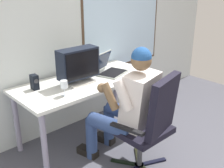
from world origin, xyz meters
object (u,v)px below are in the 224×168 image
desk (86,87)px  desk_speaker (35,82)px  person_seated (127,105)px  crt_monitor (78,64)px  laptop (107,68)px  wine_glass (64,85)px  office_chair (151,120)px

desk → desk_speaker: bearing=164.5°
person_seated → crt_monitor: (-0.11, 0.64, 0.30)m
laptop → crt_monitor: bearing=-175.7°
crt_monitor → wine_glass: bearing=-149.2°
person_seated → desk_speaker: person_seated is taller
desk → person_seated: size_ratio=1.29×
office_chair → person_seated: size_ratio=0.82×
office_chair → person_seated: 0.29m
laptop → wine_glass: (-0.77, -0.22, 0.04)m
desk → desk_speaker: size_ratio=10.34×
office_chair → wine_glass: size_ratio=6.53×
office_chair → wine_glass: office_chair is taller
desk → person_seated: bearing=-89.3°
person_seated → laptop: person_seated is taller
office_chair → desk_speaker: size_ratio=6.56×
desk → office_chair: size_ratio=1.58×
desk → office_chair: 0.92m
office_chair → person_seated: bearing=101.3°
desk → wine_glass: wine_glass is taller
desk → desk_speaker: 0.60m
office_chair → desk_speaker: bearing=119.8°
crt_monitor → laptop: bearing=4.3°
office_chair → crt_monitor: size_ratio=2.25×
person_seated → laptop: 0.77m
crt_monitor → desk_speaker: 0.49m
crt_monitor → person_seated: bearing=-80.1°
person_seated → desk_speaker: size_ratio=8.04×
desk_speaker → crt_monitor: bearing=-19.7°
laptop → desk: bearing=-175.6°
person_seated → wine_glass: bearing=133.2°
crt_monitor → desk_speaker: size_ratio=2.91×
desk_speaker → person_seated: bearing=-55.1°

